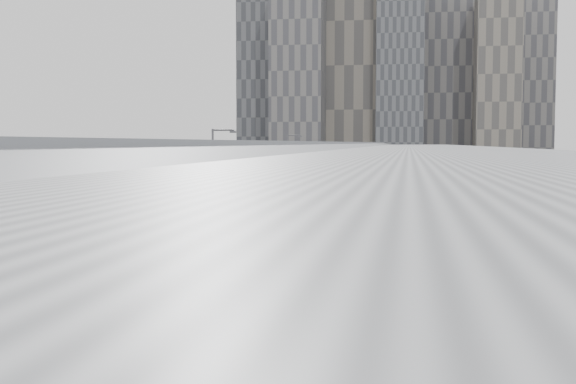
% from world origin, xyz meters
% --- Properties ---
extents(sidewalk, '(10.00, 170.00, 0.12)m').
position_xyz_m(sidewalk, '(9.00, 55.00, 0.06)').
color(sidewalk, gray).
rests_on(sidewalk, ground).
extents(lane_line, '(0.12, 160.00, 0.02)m').
position_xyz_m(lane_line, '(-1.50, 55.00, 0.01)').
color(lane_line, gold).
rests_on(lane_line, ground).
extents(depot, '(12.45, 160.40, 7.20)m').
position_xyz_m(depot, '(12.99, 55.00, 3.51)').
color(depot, gray).
rests_on(depot, ground).
extents(skyline, '(145.00, 64.00, 120.00)m').
position_xyz_m(skyline, '(-2.90, 324.16, 50.85)').
color(skyline, slate).
rests_on(skyline, ground).
extents(bus_1, '(3.06, 13.84, 4.04)m').
position_xyz_m(bus_1, '(2.08, 18.62, 1.71)').
color(bus_1, '#161D33').
rests_on(bus_1, ground).
extents(bus_2, '(3.48, 13.40, 3.88)m').
position_xyz_m(bus_2, '(1.90, 35.41, 1.64)').
color(bus_2, silver).
rests_on(bus_2, ground).
extents(bus_3, '(3.77, 14.09, 4.07)m').
position_xyz_m(bus_3, '(2.17, 47.03, 1.72)').
color(bus_3, slate).
rests_on(bus_3, ground).
extents(bus_4, '(3.74, 14.12, 4.08)m').
position_xyz_m(bus_4, '(2.11, 63.43, 1.72)').
color(bus_4, silver).
rests_on(bus_4, ground).
extents(bus_5, '(3.45, 13.25, 3.83)m').
position_xyz_m(bus_5, '(1.76, 75.20, 1.62)').
color(bus_5, black).
rests_on(bus_5, ground).
extents(bus_6, '(3.69, 13.63, 3.94)m').
position_xyz_m(bus_6, '(2.26, 89.41, 1.66)').
color(bus_6, silver).
rests_on(bus_6, ground).
extents(bus_7, '(2.82, 12.59, 3.67)m').
position_xyz_m(bus_7, '(2.49, 104.62, 1.55)').
color(bus_7, gray).
rests_on(bus_7, ground).
extents(tree_0, '(2.63, 2.63, 4.96)m').
position_xyz_m(tree_0, '(5.49, 9.07, 3.64)').
color(tree_0, black).
rests_on(tree_0, ground).
extents(tree_1, '(2.33, 2.33, 5.05)m').
position_xyz_m(tree_1, '(5.64, 35.31, 3.87)').
color(tree_1, black).
rests_on(tree_1, ground).
extents(tree_2, '(2.86, 2.86, 5.42)m').
position_xyz_m(tree_2, '(5.37, 55.17, 3.98)').
color(tree_2, black).
rests_on(tree_2, ground).
extents(tree_3, '(1.25, 1.25, 3.76)m').
position_xyz_m(tree_3, '(6.17, 77.96, 3.05)').
color(tree_3, black).
rests_on(tree_3, ground).
extents(street_lamp_near, '(2.04, 0.22, 8.26)m').
position_xyz_m(street_lamp_near, '(-3.60, 49.27, 4.81)').
color(street_lamp_near, '#59595E').
rests_on(street_lamp_near, ground).
extents(street_lamp_far, '(2.04, 0.22, 8.22)m').
position_xyz_m(street_lamp_far, '(-3.79, 87.27, 4.79)').
color(street_lamp_far, '#59595E').
rests_on(street_lamp_far, ground).
extents(shipping_container, '(2.70, 5.59, 2.32)m').
position_xyz_m(shipping_container, '(-4.87, 107.78, 1.16)').
color(shipping_container, '#123B1D').
rests_on(shipping_container, ground).
extents(suv, '(4.11, 6.70, 1.73)m').
position_xyz_m(suv, '(-2.90, 132.02, 0.87)').
color(suv, black).
rests_on(suv, ground).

